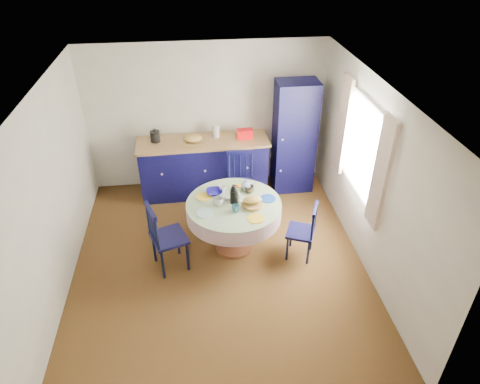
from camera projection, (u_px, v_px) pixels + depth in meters
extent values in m
plane|color=black|center=(219.00, 262.00, 6.03)|extent=(4.50, 4.50, 0.00)
plane|color=white|center=(213.00, 92.00, 4.66)|extent=(4.50, 4.50, 0.00)
cube|color=silver|center=(207.00, 117.00, 7.21)|extent=(4.00, 0.02, 2.50)
cube|color=silver|center=(51.00, 199.00, 5.14)|extent=(0.02, 4.50, 2.50)
cube|color=silver|center=(370.00, 178.00, 5.55)|extent=(0.02, 4.50, 2.50)
plane|color=white|center=(365.00, 150.00, 5.66)|extent=(0.00, 1.20, 1.20)
cube|color=#F4E9CE|center=(381.00, 174.00, 5.04)|extent=(0.05, 0.34, 1.45)
cube|color=#F4E9CE|center=(343.00, 125.00, 6.20)|extent=(0.05, 0.34, 1.45)
cube|color=black|center=(204.00, 167.00, 7.34)|extent=(2.14, 0.69, 0.93)
cube|color=#A4734B|center=(203.00, 142.00, 7.07)|extent=(2.20, 0.73, 0.04)
cube|color=#AB090C|center=(245.00, 133.00, 7.11)|extent=(0.26, 0.15, 0.16)
cube|color=#A4734B|center=(193.00, 142.00, 6.99)|extent=(0.35, 0.25, 0.02)
ellipsoid|color=tan|center=(193.00, 138.00, 6.95)|extent=(0.31, 0.20, 0.13)
cylinder|color=silver|center=(216.00, 131.00, 7.13)|extent=(0.12, 0.12, 0.22)
cube|color=black|center=(294.00, 138.00, 7.18)|extent=(0.68, 0.49, 1.93)
cylinder|color=white|center=(282.00, 140.00, 6.89)|extent=(0.04, 0.02, 0.04)
cylinder|color=white|center=(281.00, 171.00, 7.21)|extent=(0.04, 0.02, 0.04)
cylinder|color=#5B2F1A|center=(234.00, 246.00, 6.29)|extent=(0.54, 0.54, 0.05)
cylinder|color=#5B2F1A|center=(234.00, 226.00, 6.09)|extent=(0.12, 0.12, 0.73)
cylinder|color=#5B2F1A|center=(234.00, 205.00, 5.88)|extent=(1.26, 1.26, 0.03)
cylinder|color=white|center=(234.00, 210.00, 5.93)|extent=(1.32, 1.32, 0.22)
cylinder|color=beige|center=(234.00, 203.00, 5.87)|extent=(1.32, 1.32, 0.01)
cylinder|color=#95BFC5|center=(205.00, 213.00, 5.66)|extent=(0.22, 0.22, 0.01)
cylinder|color=gold|center=(256.00, 219.00, 5.56)|extent=(0.22, 0.22, 0.01)
cylinder|color=navy|center=(268.00, 199.00, 5.94)|extent=(0.22, 0.22, 0.01)
cylinder|color=#A3C97F|center=(236.00, 186.00, 6.21)|extent=(0.22, 0.22, 0.01)
cylinder|color=gold|center=(204.00, 197.00, 5.98)|extent=(0.22, 0.22, 0.01)
cylinder|color=olive|center=(252.00, 205.00, 5.78)|extent=(0.28, 0.28, 0.05)
ellipsoid|color=tan|center=(252.00, 200.00, 5.74)|extent=(0.26, 0.16, 0.11)
cube|color=silver|center=(230.00, 199.00, 5.92)|extent=(0.10, 0.07, 0.04)
cylinder|color=black|center=(188.00, 256.00, 5.79)|extent=(0.04, 0.04, 0.47)
cylinder|color=black|center=(178.00, 241.00, 6.06)|extent=(0.04, 0.04, 0.47)
cylinder|color=black|center=(163.00, 264.00, 5.65)|extent=(0.04, 0.04, 0.47)
cylinder|color=black|center=(154.00, 248.00, 5.93)|extent=(0.04, 0.04, 0.47)
cube|color=black|center=(169.00, 238.00, 5.72)|extent=(0.57, 0.58, 0.04)
cylinder|color=black|center=(157.00, 234.00, 5.36)|extent=(0.04, 0.04, 0.53)
cylinder|color=black|center=(148.00, 218.00, 5.64)|extent=(0.04, 0.04, 0.53)
cube|color=black|center=(150.00, 211.00, 5.37)|extent=(0.18, 0.41, 0.07)
cylinder|color=black|center=(155.00, 232.00, 5.44)|extent=(0.02, 0.02, 0.44)
cylinder|color=black|center=(153.00, 227.00, 5.51)|extent=(0.02, 0.02, 0.44)
cylinder|color=black|center=(151.00, 223.00, 5.59)|extent=(0.02, 0.02, 0.44)
cylinder|color=black|center=(230.00, 205.00, 6.80)|extent=(0.04, 0.04, 0.47)
cylinder|color=black|center=(253.00, 204.00, 6.83)|extent=(0.04, 0.04, 0.47)
cylinder|color=black|center=(229.00, 193.00, 7.09)|extent=(0.04, 0.04, 0.47)
cylinder|color=black|center=(251.00, 192.00, 7.11)|extent=(0.04, 0.04, 0.47)
cube|color=black|center=(241.00, 186.00, 6.82)|extent=(0.47, 0.45, 0.04)
cylinder|color=black|center=(229.00, 166.00, 6.83)|extent=(0.04, 0.04, 0.52)
cylinder|color=black|center=(251.00, 165.00, 6.85)|extent=(0.04, 0.04, 0.52)
cube|color=black|center=(240.00, 152.00, 6.71)|extent=(0.41, 0.06, 0.06)
cylinder|color=black|center=(234.00, 167.00, 6.84)|extent=(0.02, 0.02, 0.43)
cylinder|color=black|center=(240.00, 167.00, 6.85)|extent=(0.02, 0.02, 0.43)
cylinder|color=black|center=(246.00, 166.00, 6.86)|extent=(0.02, 0.02, 0.43)
cylinder|color=black|center=(291.00, 235.00, 6.23)|extent=(0.03, 0.03, 0.39)
cylinder|color=black|center=(287.00, 249.00, 5.98)|extent=(0.03, 0.03, 0.39)
cylinder|color=black|center=(311.00, 239.00, 6.16)|extent=(0.03, 0.03, 0.39)
cylinder|color=black|center=(308.00, 253.00, 5.91)|extent=(0.03, 0.03, 0.39)
cube|color=black|center=(301.00, 232.00, 5.95)|extent=(0.49, 0.50, 0.04)
cylinder|color=black|center=(315.00, 215.00, 5.91)|extent=(0.03, 0.03, 0.44)
cylinder|color=black|center=(312.00, 228.00, 5.66)|extent=(0.03, 0.03, 0.44)
cube|color=black|center=(315.00, 209.00, 5.68)|extent=(0.17, 0.34, 0.06)
cylinder|color=black|center=(315.00, 219.00, 5.87)|extent=(0.02, 0.02, 0.37)
cylinder|color=black|center=(314.00, 222.00, 5.80)|extent=(0.02, 0.02, 0.37)
cylinder|color=black|center=(313.00, 226.00, 5.73)|extent=(0.02, 0.02, 0.37)
imported|color=silver|center=(218.00, 201.00, 5.80)|extent=(0.14, 0.14, 0.11)
imported|color=#2E606C|center=(236.00, 209.00, 5.67)|extent=(0.11, 0.11, 0.10)
imported|color=black|center=(250.00, 189.00, 6.06)|extent=(0.14, 0.14, 0.11)
imported|color=silver|center=(223.00, 189.00, 6.08)|extent=(0.10, 0.10, 0.09)
imported|color=#110B78|center=(214.00, 192.00, 6.04)|extent=(0.23, 0.23, 0.06)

